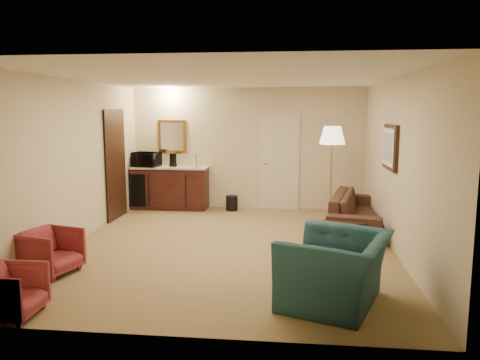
# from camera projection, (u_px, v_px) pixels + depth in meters

# --- Properties ---
(ground) EXTENTS (6.00, 6.00, 0.00)m
(ground) POSITION_uv_depth(u_px,v_px,m) (230.00, 246.00, 7.34)
(ground) COLOR olive
(ground) RESTS_ON ground
(room_walls) EXTENTS (5.02, 6.01, 2.61)m
(room_walls) POSITION_uv_depth(u_px,v_px,m) (230.00, 134.00, 7.86)
(room_walls) COLOR beige
(room_walls) RESTS_ON ground
(wetbar_cabinet) EXTENTS (1.64, 0.58, 0.92)m
(wetbar_cabinet) POSITION_uv_depth(u_px,v_px,m) (171.00, 188.00, 10.13)
(wetbar_cabinet) COLOR #3D1913
(wetbar_cabinet) RESTS_ON ground
(sofa) EXTENTS (1.08, 2.31, 0.87)m
(sofa) POSITION_uv_depth(u_px,v_px,m) (359.00, 206.00, 8.32)
(sofa) COLOR black
(sofa) RESTS_ON ground
(teal_armchair) EXTENTS (1.15, 1.39, 1.04)m
(teal_armchair) POSITION_uv_depth(u_px,v_px,m) (336.00, 258.00, 5.09)
(teal_armchair) COLOR #224655
(teal_armchair) RESTS_ON ground
(rose_chair_near) EXTENTS (0.73, 0.76, 0.65)m
(rose_chair_near) POSITION_uv_depth(u_px,v_px,m) (51.00, 249.00, 6.07)
(rose_chair_near) COLOR maroon
(rose_chair_near) RESTS_ON ground
(rose_chair_far) EXTENTS (0.54, 0.58, 0.59)m
(rose_chair_far) POSITION_uv_depth(u_px,v_px,m) (10.00, 289.00, 4.79)
(rose_chair_far) COLOR maroon
(rose_chair_far) RESTS_ON ground
(coffee_table) EXTENTS (0.74, 0.54, 0.40)m
(coffee_table) POSITION_uv_depth(u_px,v_px,m) (345.00, 233.00, 7.34)
(coffee_table) COLOR black
(coffee_table) RESTS_ON ground
(floor_lamp) EXTENTS (0.58, 0.58, 1.83)m
(floor_lamp) POSITION_uv_depth(u_px,v_px,m) (331.00, 174.00, 8.83)
(floor_lamp) COLOR gold
(floor_lamp) RESTS_ON ground
(waste_bin) EXTENTS (0.34, 0.34, 0.32)m
(waste_bin) POSITION_uv_depth(u_px,v_px,m) (232.00, 203.00, 9.96)
(waste_bin) COLOR black
(waste_bin) RESTS_ON ground
(microwave) EXTENTS (0.62, 0.44, 0.38)m
(microwave) POSITION_uv_depth(u_px,v_px,m) (146.00, 158.00, 10.01)
(microwave) COLOR black
(microwave) RESTS_ON wetbar_cabinet
(coffee_maker) EXTENTS (0.19, 0.19, 0.28)m
(coffee_maker) POSITION_uv_depth(u_px,v_px,m) (173.00, 160.00, 10.05)
(coffee_maker) COLOR black
(coffee_maker) RESTS_ON wetbar_cabinet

